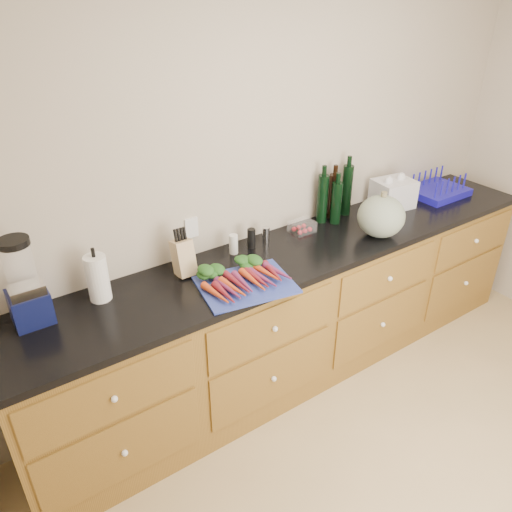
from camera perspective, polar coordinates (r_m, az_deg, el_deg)
ground at (r=3.05m, az=21.85°, el=-25.05°), size 4.00×4.00×0.00m
wall_back at (r=3.13m, az=1.96°, el=9.16°), size 4.10×0.05×2.60m
cabinets at (r=3.31m, az=5.11°, el=-6.49°), size 3.60×0.64×0.90m
countertop at (r=3.06m, az=5.45°, el=0.68°), size 3.64×0.62×0.04m
cutting_board at (r=2.66m, az=-1.17°, el=-3.30°), size 0.55×0.45×0.01m
carrots at (r=2.67m, az=-1.66°, el=-2.36°), size 0.42×0.31×0.06m
squash at (r=3.21m, az=14.11°, el=4.42°), size 0.29×0.29×0.27m
blender_appliance at (r=2.53m, az=-24.88°, el=-3.24°), size 0.17×0.17×0.44m
paper_towel at (r=2.62m, az=-17.64°, el=-2.42°), size 0.11×0.11×0.25m
knife_block at (r=2.75m, az=-8.29°, el=-0.17°), size 0.10×0.10×0.20m
grinder_salt at (r=2.94m, az=-2.58°, el=1.36°), size 0.05×0.05×0.12m
grinder_pepper at (r=3.00m, az=-0.53°, el=2.03°), size 0.05×0.05×0.12m
canister_chrome at (r=3.06m, az=1.14°, el=2.41°), size 0.05×0.05×0.11m
tomato_box at (r=3.22m, az=5.28°, el=3.34°), size 0.15×0.12×0.07m
bottles at (r=3.38m, az=9.01°, el=6.71°), size 0.29×0.15×0.35m
grocery_bag at (r=3.68m, az=15.38°, el=6.89°), size 0.30×0.25×0.20m
dish_rack at (r=4.01m, az=20.00°, el=7.15°), size 0.41×0.33×0.17m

